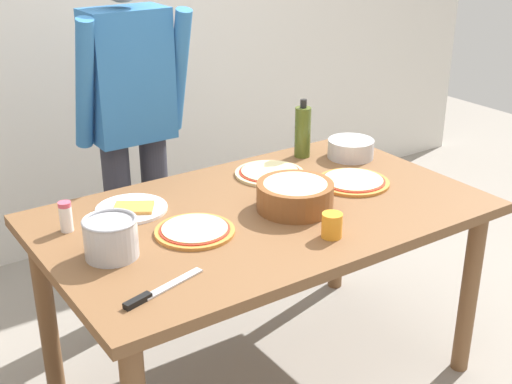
{
  "coord_description": "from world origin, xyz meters",
  "views": [
    {
      "loc": [
        -1.31,
        -1.87,
        1.8
      ],
      "look_at": [
        0.0,
        0.05,
        0.81
      ],
      "focal_mm": 48.25,
      "sensor_mm": 36.0,
      "label": 1
    }
  ],
  "objects": [
    {
      "name": "person_cook",
      "position": [
        -0.16,
        0.76,
        0.94
      ],
      "size": [
        0.49,
        0.25,
        1.62
      ],
      "color": "#2D2D38",
      "rests_on": "ground"
    },
    {
      "name": "plate_with_slice",
      "position": [
        -0.4,
        0.26,
        0.77
      ],
      "size": [
        0.26,
        0.26,
        0.02
      ],
      "color": "white",
      "rests_on": "dining_table"
    },
    {
      "name": "pizza_raw_on_board",
      "position": [
        0.21,
        0.26,
        0.77
      ],
      "size": [
        0.28,
        0.28,
        0.02
      ],
      "color": "beige",
      "rests_on": "dining_table"
    },
    {
      "name": "chef_knife",
      "position": [
        -0.59,
        -0.31,
        0.77
      ],
      "size": [
        0.29,
        0.1,
        0.02
      ],
      "color": "silver",
      "rests_on": "dining_table"
    },
    {
      "name": "cup_orange",
      "position": [
        0.06,
        -0.31,
        0.8
      ],
      "size": [
        0.07,
        0.07,
        0.08
      ],
      "primitive_type": "cylinder",
      "color": "orange",
      "rests_on": "dining_table"
    },
    {
      "name": "pizza_second_cooked",
      "position": [
        0.43,
        -0.0,
        0.77
      ],
      "size": [
        0.29,
        0.29,
        0.02
      ],
      "color": "#C67A33",
      "rests_on": "dining_table"
    },
    {
      "name": "salt_shaker",
      "position": [
        -0.65,
        0.23,
        0.81
      ],
      "size": [
        0.04,
        0.04,
        0.11
      ],
      "color": "white",
      "rests_on": "dining_table"
    },
    {
      "name": "ground",
      "position": [
        0.0,
        0.0,
        0.0
      ],
      "size": [
        8.0,
        8.0,
        0.0
      ],
      "primitive_type": "plane",
      "color": "gray"
    },
    {
      "name": "dining_table",
      "position": [
        0.0,
        0.0,
        0.67
      ],
      "size": [
        1.6,
        0.96,
        0.76
      ],
      "color": "brown",
      "rests_on": "ground"
    },
    {
      "name": "popcorn_bowl",
      "position": [
        0.1,
        -0.06,
        0.82
      ],
      "size": [
        0.28,
        0.28,
        0.11
      ],
      "color": "brown",
      "rests_on": "dining_table"
    },
    {
      "name": "wall_back",
      "position": [
        0.0,
        1.6,
        1.3
      ],
      "size": [
        5.6,
        0.1,
        2.6
      ],
      "primitive_type": "cube",
      "color": "silver",
      "rests_on": "ground"
    },
    {
      "name": "steel_pot",
      "position": [
        -0.6,
        -0.02,
        0.83
      ],
      "size": [
        0.17,
        0.17,
        0.13
      ],
      "color": "#B7B7BC",
      "rests_on": "dining_table"
    },
    {
      "name": "olive_oil_bottle",
      "position": [
        0.46,
        0.37,
        0.87
      ],
      "size": [
        0.07,
        0.07,
        0.26
      ],
      "color": "#47561E",
      "rests_on": "dining_table"
    },
    {
      "name": "pizza_cooked_on_tray",
      "position": [
        -0.3,
        -0.03,
        0.77
      ],
      "size": [
        0.27,
        0.27,
        0.02
      ],
      "color": "#C67A33",
      "rests_on": "dining_table"
    },
    {
      "name": "mixing_bowl_steel",
      "position": [
        0.63,
        0.24,
        0.8
      ],
      "size": [
        0.2,
        0.2,
        0.08
      ],
      "color": "#B7B7BC",
      "rests_on": "dining_table"
    }
  ]
}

